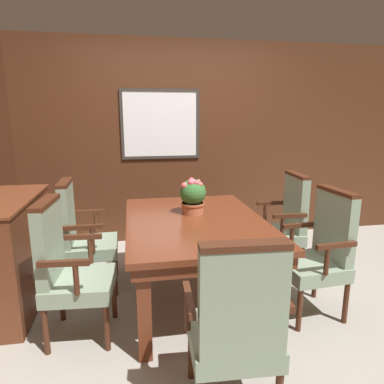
% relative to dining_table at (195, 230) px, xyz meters
% --- Properties ---
extents(ground_plane, '(14.00, 14.00, 0.00)m').
position_rel_dining_table_xyz_m(ground_plane, '(0.06, -0.15, -0.63)').
color(ground_plane, '#A39E93').
extents(wall_back, '(7.20, 0.08, 2.45)m').
position_rel_dining_table_xyz_m(wall_back, '(0.06, 1.55, 0.60)').
color(wall_back, '#4C2816').
rests_on(wall_back, ground_plane).
extents(dining_table, '(1.14, 1.60, 0.72)m').
position_rel_dining_table_xyz_m(dining_table, '(0.00, 0.00, 0.00)').
color(dining_table, maroon).
rests_on(dining_table, ground_plane).
extents(chair_left_near, '(0.50, 0.53, 1.02)m').
position_rel_dining_table_xyz_m(chair_left_near, '(-0.98, -0.35, -0.09)').
color(chair_left_near, '#472314').
rests_on(chair_left_near, ground_plane).
extents(chair_head_near, '(0.53, 0.49, 1.02)m').
position_rel_dining_table_xyz_m(chair_head_near, '(-0.01, -1.21, -0.09)').
color(chair_head_near, '#472314').
rests_on(chair_head_near, ground_plane).
extents(chair_right_far, '(0.48, 0.52, 1.02)m').
position_rel_dining_table_xyz_m(chair_right_far, '(0.97, 0.36, -0.09)').
color(chair_right_far, '#472314').
rests_on(chair_right_far, ground_plane).
extents(chair_right_near, '(0.50, 0.53, 1.02)m').
position_rel_dining_table_xyz_m(chair_right_near, '(0.93, -0.38, -0.09)').
color(chair_right_near, '#472314').
rests_on(chair_right_near, ground_plane).
extents(chair_left_far, '(0.47, 0.52, 1.02)m').
position_rel_dining_table_xyz_m(chair_left_far, '(-0.97, 0.35, -0.09)').
color(chair_left_far, '#472314').
rests_on(chair_left_far, ground_plane).
extents(potted_plant, '(0.23, 0.24, 0.32)m').
position_rel_dining_table_xyz_m(potted_plant, '(0.01, 0.18, 0.26)').
color(potted_plant, '#B2603D').
rests_on(potted_plant, dining_table).
extents(sideboard_cabinet, '(0.55, 1.11, 0.93)m').
position_rel_dining_table_xyz_m(sideboard_cabinet, '(-1.56, 0.15, -0.16)').
color(sideboard_cabinet, brown).
rests_on(sideboard_cabinet, ground_plane).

